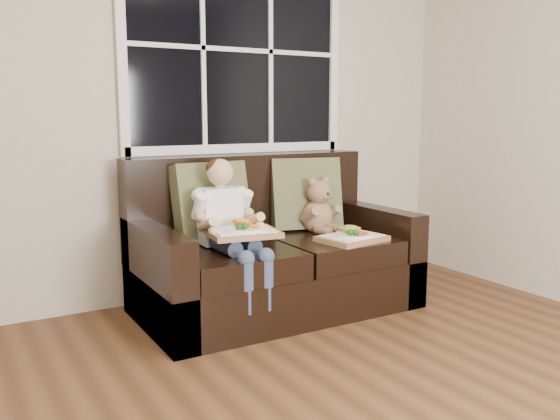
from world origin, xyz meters
TOP-DOWN VIEW (x-y plane):
  - window_back at (0.56, 2.48)m, footprint 1.62×0.04m
  - loveseat at (0.56, 2.02)m, footprint 1.70×0.92m
  - pillow_left at (0.22, 2.17)m, footprint 0.50×0.26m
  - pillow_right at (0.91, 2.17)m, footprint 0.52×0.33m
  - child at (0.20, 1.90)m, footprint 0.35×0.59m
  - teddy_bear at (0.93, 2.04)m, footprint 0.23×0.29m
  - tray_left at (0.23, 1.75)m, footprint 0.42×0.35m
  - tray_right at (0.95, 1.69)m, footprint 0.43×0.35m

SIDE VIEW (x-z plane):
  - loveseat at x=0.56m, z-range -0.17..0.79m
  - tray_right at x=0.95m, z-range 0.43..0.52m
  - tray_left at x=0.23m, z-range 0.53..0.62m
  - teddy_bear at x=0.93m, z-range 0.41..0.79m
  - child at x=0.20m, z-range 0.23..1.03m
  - pillow_right at x=0.91m, z-range 0.44..0.94m
  - pillow_left at x=0.22m, z-range 0.44..0.94m
  - window_back at x=0.56m, z-range 0.96..2.33m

